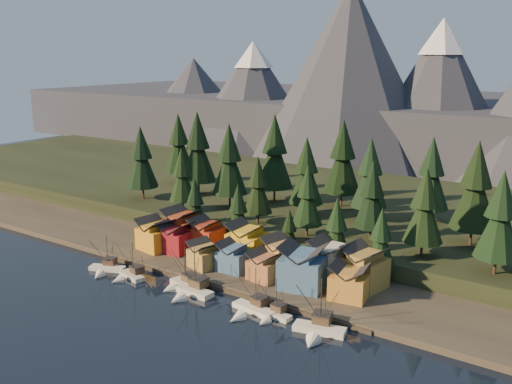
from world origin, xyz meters
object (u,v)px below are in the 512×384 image
Objects in this scene: boat_2 at (181,279)px; house_front_0 at (155,233)px; house_back_1 at (206,233)px; boat_5 at (273,310)px; house_front_1 at (175,236)px; boat_1 at (129,271)px; house_back_0 at (182,225)px; boat_3 at (190,286)px; boat_0 at (105,265)px; boat_4 at (250,305)px; boat_6 at (318,324)px.

house_front_0 reaches higher than boat_2.
house_back_1 is at bearing 41.55° from house_front_0.
boat_5 is 1.12× the size of house_front_1.
house_back_0 reaches higher than boat_1.
boat_3 is 34.14m from house_back_0.
house_back_0 is (-2.87, 6.34, 1.02)m from house_front_1.
house_front_0 is (-26.70, 16.27, 3.71)m from boat_3.
boat_0 is 0.94× the size of boat_2.
house_back_0 is at bearing 57.70° from boat_0.
boat_4 is at bearing 3.72° from boat_3.
boat_4 is 1.37× the size of house_front_1.
house_back_0 is (-40.83, 24.09, 4.98)m from boat_4.
house_back_0 reaches higher than boat_4.
boat_5 is (27.61, -1.33, -0.31)m from boat_2.
boat_6 is 62.97m from house_back_0.
boat_0 is 8.68m from boat_1.
house_front_1 is at bearing -135.84° from house_back_1.
house_front_1 is at bearing 24.81° from house_front_0.
boat_4 is 0.93× the size of boat_6.
house_back_0 is 1.15× the size of house_back_1.
house_front_1 reaches higher than boat_5.
boat_2 reaches higher than boat_1.
house_front_0 is (-7.11, 17.26, 4.12)m from boat_1.
house_back_1 is at bearing 150.47° from boat_4.
boat_6 is 58.01m from house_front_1.
house_front_0 is 6.24m from house_front_1.
boat_2 reaches higher than house_front_1.
boat_0 is at bearing -118.88° from house_back_1.
boat_0 is 1.00× the size of boat_1.
boat_3 is 1.08× the size of boat_4.
house_front_1 reaches higher than boat_0.
boat_0 is at bearing -165.48° from boat_1.
boat_0 is at bearing 168.98° from boat_6.
house_front_1 is (-15.79, 15.68, 3.76)m from boat_2.
house_front_0 is at bearing -109.10° from house_back_0.
boat_1 is 19.62m from boat_3.
house_back_0 is at bearing 112.72° from boat_1.
house_back_1 is at bearing 151.54° from boat_5.
boat_0 is 29.06m from house_back_1.
boat_4 reaches higher than boat_0.
boat_3 reaches higher than boat_2.
boat_5 is at bearing -24.98° from house_front_1.
boat_0 is 1.20× the size of house_front_1.
boat_5 is 0.76× the size of boat_6.
house_front_0 reaches higher than boat_1.
house_front_0 reaches higher than boat_4.
house_front_1 is at bearing 107.12° from boat_1.
house_front_0 is at bearing -147.66° from house_back_1.
boat_2 is at bearing 164.63° from boat_6.
boat_1 is (8.68, 0.11, 0.16)m from boat_0.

